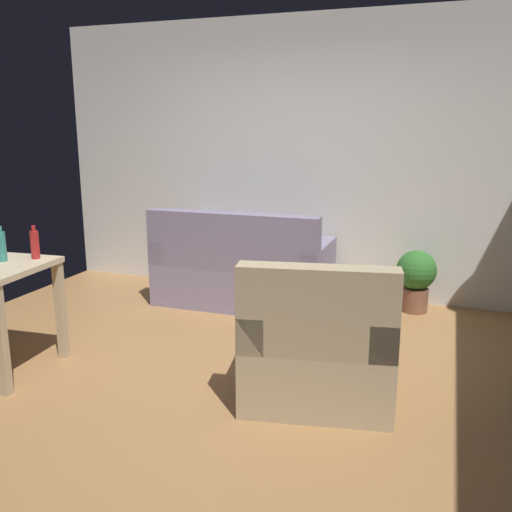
{
  "coord_description": "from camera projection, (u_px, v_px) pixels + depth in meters",
  "views": [
    {
      "loc": [
        1.4,
        -3.21,
        1.67
      ],
      "look_at": [
        0.1,
        0.5,
        0.75
      ],
      "focal_mm": 39.1,
      "sensor_mm": 36.0,
      "label": 1
    }
  ],
  "objects": [
    {
      "name": "ground_plane",
      "position": [
        218.0,
        380.0,
        3.78
      ],
      "size": [
        5.2,
        4.4,
        0.02
      ],
      "primitive_type": "cube",
      "color": "#9E7042"
    },
    {
      "name": "bottle_tall",
      "position": [
        1.0,
        246.0,
        3.81
      ],
      "size": [
        0.06,
        0.06,
        0.25
      ],
      "color": "teal",
      "rests_on": "desk"
    },
    {
      "name": "potted_plant",
      "position": [
        416.0,
        276.0,
        5.08
      ],
      "size": [
        0.36,
        0.36,
        0.57
      ],
      "color": "brown",
      "rests_on": "ground_plane"
    },
    {
      "name": "bottle_red",
      "position": [
        35.0,
        244.0,
        3.89
      ],
      "size": [
        0.06,
        0.06,
        0.24
      ],
      "color": "#AD2323",
      "rests_on": "desk"
    },
    {
      "name": "wall_rear",
      "position": [
        303.0,
        159.0,
        5.49
      ],
      "size": [
        5.2,
        0.1,
        2.7
      ],
      "primitive_type": "cube",
      "color": "silver",
      "rests_on": "ground_plane"
    },
    {
      "name": "armchair",
      "position": [
        318.0,
        349.0,
        3.45
      ],
      "size": [
        1.03,
        0.98,
        0.92
      ],
      "rotation": [
        0.0,
        0.0,
        3.32
      ],
      "color": "tan",
      "rests_on": "ground_plane"
    },
    {
      "name": "couch",
      "position": [
        242.0,
        272.0,
        5.3
      ],
      "size": [
        1.61,
        0.84,
        0.92
      ],
      "rotation": [
        0.0,
        0.0,
        3.14
      ],
      "color": "gray",
      "rests_on": "ground_plane"
    }
  ]
}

